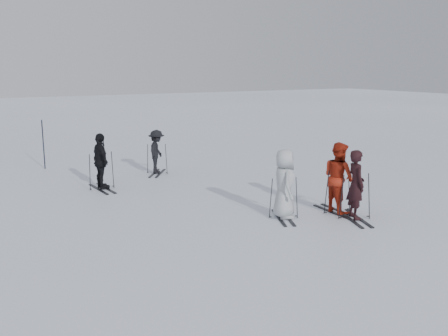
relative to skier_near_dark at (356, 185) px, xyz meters
name	(u,v)px	position (x,y,z in m)	size (l,w,h in m)	color
ground	(240,207)	(-2.11, 2.57, -0.95)	(120.00, 120.00, 0.00)	silver
skier_near_dark	(356,185)	(0.00, 0.00, 0.00)	(0.69, 0.45, 1.89)	black
skier_red	(338,178)	(0.01, 0.70, 0.06)	(0.98, 0.76, 2.01)	#A82613
skier_grey	(284,185)	(-1.66, 1.01, 0.00)	(0.93, 0.60, 1.90)	#A9AFB3
skier_uphill_left	(101,162)	(-5.12, 6.72, 0.00)	(1.11, 0.46, 1.89)	black
skier_uphill_far	(157,152)	(-2.53, 8.18, -0.10)	(1.09, 0.62, 1.68)	black
skis_near_dark	(355,196)	(0.00, 0.00, -0.29)	(0.95, 1.79, 1.30)	black
skis_red	(338,190)	(0.01, 0.70, -0.28)	(0.96, 1.82, 1.32)	black
skis_grey	(284,197)	(-1.66, 1.01, -0.35)	(0.86, 1.62, 1.18)	black
skis_uphill_left	(101,170)	(-5.12, 6.72, -0.29)	(0.95, 1.79, 1.30)	black
skis_uphill_far	(157,158)	(-2.53, 8.18, -0.34)	(0.87, 1.65, 1.21)	black
piste_marker	(43,144)	(-6.20, 11.31, 0.06)	(0.04, 0.04, 2.00)	black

